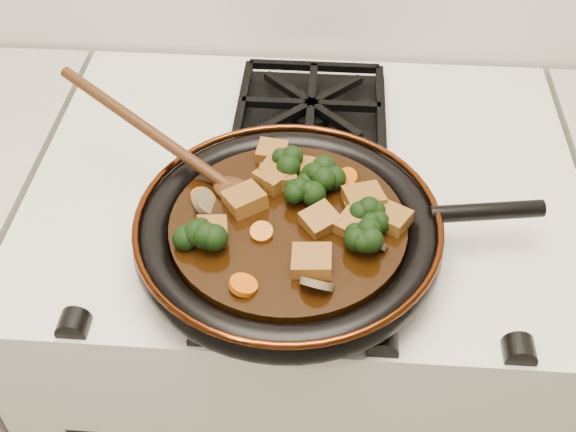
{
  "coord_description": "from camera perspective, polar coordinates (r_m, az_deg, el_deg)",
  "views": [
    {
      "loc": [
        0.03,
        0.93,
        1.57
      ],
      "look_at": [
        -0.01,
        1.54,
        0.97
      ],
      "focal_mm": 45.0,
      "sensor_mm": 36.0,
      "label": 1
    }
  ],
  "objects": [
    {
      "name": "mushroom_slice_2",
      "position": [
        0.84,
        6.8,
        -2.0
      ],
      "size": [
        0.04,
        0.04,
        0.03
      ],
      "primitive_type": "cylinder",
      "rotation": [
        0.9,
        0.0,
        2.5
      ],
      "color": "brown",
      "rests_on": "braising_sauce"
    },
    {
      "name": "carrot_coin_2",
      "position": [
        0.91,
        4.66,
        2.99
      ],
      "size": [
        0.03,
        0.03,
        0.02
      ],
      "primitive_type": "cylinder",
      "rotation": [
        0.33,
        -0.34,
        0.0
      ],
      "color": "#C65305",
      "rests_on": "braising_sauce"
    },
    {
      "name": "burner_grate_back",
      "position": [
        1.11,
        1.83,
        8.45
      ],
      "size": [
        0.23,
        0.23,
        0.03
      ],
      "primitive_type": null,
      "color": "black",
      "rests_on": "stove"
    },
    {
      "name": "tofu_cube_6",
      "position": [
        0.86,
        8.26,
        -0.28
      ],
      "size": [
        0.05,
        0.05,
        0.02
      ],
      "primitive_type": "cube",
      "rotation": [
        -0.02,
        0.04,
        1.04
      ],
      "color": "brown",
      "rests_on": "braising_sauce"
    },
    {
      "name": "broccoli_floret_6",
      "position": [
        0.91,
        3.38,
        3.08
      ],
      "size": [
        0.08,
        0.09,
        0.05
      ],
      "primitive_type": null,
      "rotation": [
        -0.06,
        0.01,
        0.63
      ],
      "color": "black",
      "rests_on": "braising_sauce"
    },
    {
      "name": "carrot_coin_1",
      "position": [
        0.88,
        5.49,
        1.12
      ],
      "size": [
        0.03,
        0.03,
        0.02
      ],
      "primitive_type": "cylinder",
      "rotation": [
        0.34,
        -0.06,
        0.0
      ],
      "color": "#C65305",
      "rests_on": "braising_sauce"
    },
    {
      "name": "mushroom_slice_1",
      "position": [
        0.79,
        2.29,
        -5.37
      ],
      "size": [
        0.04,
        0.04,
        0.03
      ],
      "primitive_type": "cylinder",
      "rotation": [
        0.85,
        0.0,
        2.88
      ],
      "color": "brown",
      "rests_on": "braising_sauce"
    },
    {
      "name": "broccoli_floret_1",
      "position": [
        0.91,
        0.2,
        3.69
      ],
      "size": [
        0.09,
        0.09,
        0.07
      ],
      "primitive_type": null,
      "rotation": [
        0.13,
        -0.18,
        0.49
      ],
      "color": "black",
      "rests_on": "braising_sauce"
    },
    {
      "name": "burner_grate_front",
      "position": [
        0.9,
        0.98,
        -2.09
      ],
      "size": [
        0.23,
        0.23,
        0.03
      ],
      "primitive_type": null,
      "color": "black",
      "rests_on": "stove"
    },
    {
      "name": "tofu_cube_10",
      "position": [
        0.81,
        1.9,
        -3.65
      ],
      "size": [
        0.05,
        0.04,
        0.03
      ],
      "primitive_type": "cube",
      "rotation": [
        -0.07,
        -0.02,
        1.58
      ],
      "color": "brown",
      "rests_on": "braising_sauce"
    },
    {
      "name": "carrot_coin_3",
      "position": [
        0.92,
        1.19,
        3.54
      ],
      "size": [
        0.03,
        0.03,
        0.02
      ],
      "primitive_type": "cylinder",
      "rotation": [
        0.06,
        -0.25,
        0.0
      ],
      "color": "#C65305",
      "rests_on": "braising_sauce"
    },
    {
      "name": "broccoli_floret_7",
      "position": [
        0.88,
        1.14,
        2.03
      ],
      "size": [
        0.09,
        0.09,
        0.07
      ],
      "primitive_type": null,
      "rotation": [
        -0.0,
        -0.24,
        2.47
      ],
      "color": "black",
      "rests_on": "braising_sauce"
    },
    {
      "name": "tofu_cube_8",
      "position": [
        0.92,
        -0.87,
        3.57
      ],
      "size": [
        0.05,
        0.05,
        0.03
      ],
      "primitive_type": "cube",
      "rotation": [
        0.12,
        0.07,
        1.24
      ],
      "color": "brown",
      "rests_on": "braising_sauce"
    },
    {
      "name": "carrot_coin_4",
      "position": [
        0.84,
        -2.1,
        -1.28
      ],
      "size": [
        0.03,
        0.03,
        0.01
      ],
      "primitive_type": "cylinder",
      "rotation": [
        0.25,
        0.01,
        0.0
      ],
      "color": "#C65305",
      "rests_on": "braising_sauce"
    },
    {
      "name": "tofu_cube_4",
      "position": [
        0.85,
        -6.02,
        -1.21
      ],
      "size": [
        0.04,
        0.04,
        0.03
      ],
      "primitive_type": "cube",
      "rotation": [
        0.09,
        0.09,
        1.75
      ],
      "color": "brown",
      "rests_on": "braising_sauce"
    },
    {
      "name": "tofu_cube_9",
      "position": [
        0.85,
        2.54,
        -0.39
      ],
      "size": [
        0.05,
        0.06,
        0.03
      ],
      "primitive_type": "cube",
      "rotation": [
        0.1,
        -0.1,
        0.65
      ],
      "color": "brown",
      "rests_on": "braising_sauce"
    },
    {
      "name": "tofu_cube_11",
      "position": [
        0.85,
        5.31,
        -0.81
      ],
      "size": [
        0.05,
        0.05,
        0.03
      ],
      "primitive_type": "cube",
      "rotation": [
        0.07,
        -0.09,
        1.07
      ],
      "color": "brown",
      "rests_on": "braising_sauce"
    },
    {
      "name": "carrot_coin_5",
      "position": [
        0.89,
        -6.84,
        1.51
      ],
      "size": [
        0.03,
        0.03,
        0.01
      ],
      "primitive_type": "cylinder",
      "rotation": [
        0.06,
        0.21,
        0.0
      ],
      "color": "#C65305",
      "rests_on": "braising_sauce"
    },
    {
      "name": "stove",
      "position": [
        1.35,
        1.09,
        -11.31
      ],
      "size": [
        0.76,
        0.6,
        0.9
      ],
      "primitive_type": "cube",
      "color": "silver",
      "rests_on": "ground"
    },
    {
      "name": "tofu_cube_3",
      "position": [
        0.92,
        1.09,
        3.77
      ],
      "size": [
        0.04,
        0.04,
        0.02
      ],
      "primitive_type": "cube",
      "rotation": [
        -0.06,
        0.07,
        1.25
      ],
      "color": "brown",
      "rests_on": "braising_sauce"
    },
    {
      "name": "tofu_cube_5",
      "position": [
        0.88,
        -3.44,
        1.25
      ],
      "size": [
        0.06,
        0.06,
        0.03
      ],
      "primitive_type": "cube",
      "rotation": [
        -0.05,
        0.11,
        2.18
      ],
      "color": "brown",
      "rests_on": "braising_sauce"
    },
    {
      "name": "broccoli_floret_0",
      "position": [
        0.84,
        -7.13,
        -1.68
      ],
      "size": [
        0.08,
        0.08,
        0.06
      ],
      "primitive_type": null,
      "rotation": [
        0.06,
        -0.12,
        2.0
      ],
      "color": "black",
      "rests_on": "braising_sauce"
    },
    {
      "name": "braising_sauce",
      "position": [
        0.87,
        0.0,
        -0.99
      ],
      "size": [
        0.28,
        0.28,
        0.02
      ],
      "primitive_type": "cylinder",
      "color": "black",
      "rests_on": "skillet"
    },
    {
      "name": "broccoli_floret_5",
      "position": [
        0.85,
        6.32,
        -0.39
      ],
      "size": [
        0.08,
        0.08,
        0.06
      ],
      "primitive_type": null,
      "rotation": [
        0.01,
        -0.12,
        0.35
      ],
      "color": "black",
      "rests_on": "braising_sauce"
    },
    {
      "name": "wooden_spoon",
      "position": [
        0.93,
        -8.61,
        5.06
      ],
      "size": [
        0.16,
        0.11,
        0.29
      ],
      "rotation": [
        0.0,
        0.0,
        2.61
      ],
      "color": "#3F200D",
      "rests_on": "braising_sauce"
    },
    {
      "name": "mushroom_slice_0",
      "position": [
        0.88,
        -6.61,
        1.15
      ],
      "size": [
        0.03,
        0.04,
        0.03
      ],
      "primitive_type": "cylinder",
      "rotation": [
        0.85,
        0.0,
        1.46
      ],
      "color": "brown",
      "rests_on": "braising_sauce"
    },
    {
      "name": "broccoli_floret_3",
      "position": [
        0.9,
        2.2,
        2.66
      ],
      "size": [
        0.09,
        0.09,
        0.07
      ],
      "primitive_type": null,
      "rotation": [
        0.09,
        -0.23,
        2.27
      ],
      "color": "black",
      "rests_on": "braising_sauce"
    },
    {
      "name": "tofu_cube_7",
      "position": [
        0.91,
        -1.09,
        3.02
      ],
      "size": [
        0.06,
        0.06,
        0.03
      ],
      "primitive_type": "cube",
      "rotation": [
        -0.03,
        0.03,
        0.92
      ],
      "color": "brown",
      "rests_on": "braising_sauce"
    },
    {
      "name": "carrot_coin_0",
      "position": [
        0.79,
        -3.56,
        -5.46
      ],
      "size": [
        0.03,
        0.03,
        0.02
      ],
      "primitive_type": "cylinder",
      "rotation": [
        -0.11,
        0.27,
        0.0
      ],
      "color": "#C65305",
      "rests_on": "braising_sauce"
    },
    {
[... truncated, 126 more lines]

